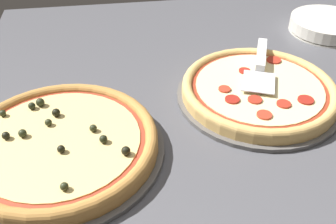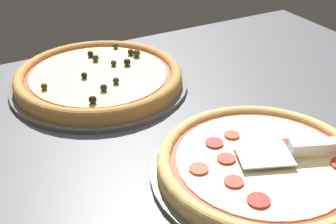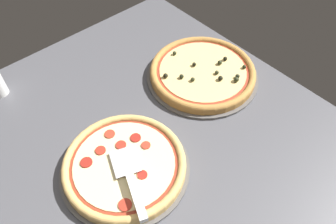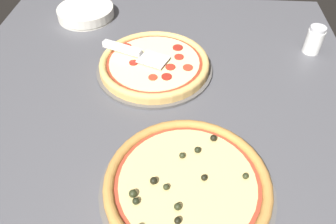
{
  "view_description": "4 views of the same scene",
  "coord_description": "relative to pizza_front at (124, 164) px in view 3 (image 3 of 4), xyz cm",
  "views": [
    {
      "loc": [
        -70.57,
        24.57,
        53.66
      ],
      "look_at": [
        -4.88,
        14.49,
        3.0
      ],
      "focal_mm": 42.0,
      "sensor_mm": 36.0,
      "label": 1
    },
    {
      "loc": [
        -43.32,
        -56.17,
        50.19
      ],
      "look_at": [
        -4.88,
        14.49,
        3.0
      ],
      "focal_mm": 50.0,
      "sensor_mm": 36.0,
      "label": 2
    },
    {
      "loc": [
        45.78,
        -30.73,
        85.09
      ],
      "look_at": [
        -4.88,
        14.49,
        3.0
      ],
      "focal_mm": 35.0,
      "sensor_mm": 36.0,
      "label": 3
    },
    {
      "loc": [
        -9.39,
        78.07,
        67.37
      ],
      "look_at": [
        -4.88,
        14.49,
        3.0
      ],
      "focal_mm": 35.0,
      "sensor_mm": 36.0,
      "label": 4
    }
  ],
  "objects": [
    {
      "name": "serving_spatula",
      "position": [
        8.9,
        -3.24,
        2.42
      ],
      "size": [
        23.34,
        13.07,
        2.0
      ],
      "color": "silver",
      "rests_on": "pizza_front"
    },
    {
      "name": "pizza_pan_back",
      "position": [
        -12.07,
        44.62,
        -2.17
      ],
      "size": [
        40.96,
        40.96,
        1.0
      ],
      "primitive_type": "cylinder",
      "color": "#565451",
      "rests_on": "ground_plane"
    },
    {
      "name": "pizza_pan_front",
      "position": [
        0.01,
        -0.0,
        -2.17
      ],
      "size": [
        38.13,
        38.13,
        1.0
      ],
      "primitive_type": "cylinder",
      "color": "#565451",
      "rests_on": "ground_plane"
    },
    {
      "name": "ground_plane",
      "position": [
        -1.14,
        7.82,
        -4.47
      ],
      "size": [
        129.31,
        121.21,
        3.6
      ],
      "primitive_type": "cube",
      "color": "#4C4C51"
    },
    {
      "name": "pizza_front",
      "position": [
        0.0,
        0.0,
        0.0
      ],
      "size": [
        35.84,
        35.84,
        3.27
      ],
      "color": "#DBAD60",
      "rests_on": "pizza_pan_front"
    },
    {
      "name": "pizza_back",
      "position": [
        -12.05,
        44.62,
        0.0
      ],
      "size": [
        38.5,
        38.5,
        4.3
      ],
      "color": "#B77F3D",
      "rests_on": "pizza_pan_back"
    }
  ]
}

